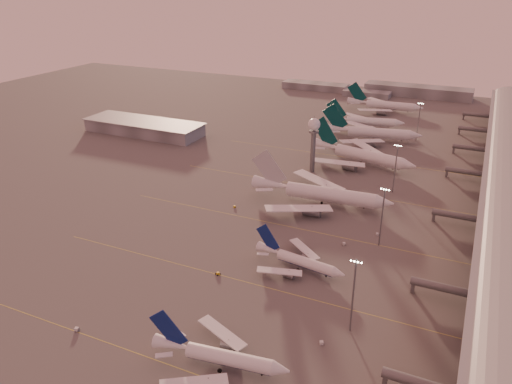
% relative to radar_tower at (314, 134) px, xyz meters
% --- Properties ---
extents(ground, '(700.00, 700.00, 0.00)m').
position_rel_radar_tower_xyz_m(ground, '(-5.00, -120.00, -20.95)').
color(ground, '#575555').
rests_on(ground, ground).
extents(taxiway_markings, '(180.00, 185.25, 0.02)m').
position_rel_radar_tower_xyz_m(taxiway_markings, '(25.00, -64.00, -20.94)').
color(taxiway_markings, gold).
rests_on(taxiway_markings, ground).
extents(hangar, '(82.00, 27.00, 8.50)m').
position_rel_radar_tower_xyz_m(hangar, '(-125.00, 20.00, -16.63)').
color(hangar, slate).
rests_on(hangar, ground).
extents(radar_tower, '(6.40, 6.40, 31.10)m').
position_rel_radar_tower_xyz_m(radar_tower, '(0.00, 0.00, 0.00)').
color(radar_tower, slate).
rests_on(radar_tower, ground).
extents(mast_a, '(3.60, 0.56, 25.00)m').
position_rel_radar_tower_xyz_m(mast_a, '(53.00, -120.00, -7.21)').
color(mast_a, slate).
rests_on(mast_a, ground).
extents(mast_b, '(3.60, 0.56, 25.00)m').
position_rel_radar_tower_xyz_m(mast_b, '(50.00, -65.00, -7.21)').
color(mast_b, slate).
rests_on(mast_b, ground).
extents(mast_c, '(3.60, 0.56, 25.00)m').
position_rel_radar_tower_xyz_m(mast_c, '(45.00, -10.00, -7.21)').
color(mast_c, slate).
rests_on(mast_c, ground).
extents(mast_d, '(3.60, 0.56, 25.00)m').
position_rel_radar_tower_xyz_m(mast_d, '(43.00, 80.00, -7.21)').
color(mast_d, slate).
rests_on(mast_d, ground).
extents(distant_horizon, '(165.00, 37.50, 9.00)m').
position_rel_radar_tower_xyz_m(distant_horizon, '(-2.38, 205.14, -17.06)').
color(distant_horizon, slate).
rests_on(distant_horizon, ground).
extents(narrowbody_near, '(39.77, 31.56, 15.58)m').
position_rel_radar_tower_xyz_m(narrowbody_near, '(24.87, -149.98, -17.80)').
color(narrowbody_near, white).
rests_on(narrowbody_near, ground).
extents(narrowbody_mid, '(36.23, 28.72, 14.21)m').
position_rel_radar_tower_xyz_m(narrowbody_mid, '(27.34, -94.37, -18.07)').
color(narrowbody_mid, white).
rests_on(narrowbody_mid, ground).
extents(widebody_white, '(67.24, 53.75, 23.64)m').
position_rel_radar_tower_xyz_m(widebody_white, '(17.36, -38.32, -16.85)').
color(widebody_white, white).
rests_on(widebody_white, ground).
extents(greentail_a, '(63.10, 50.38, 23.29)m').
position_rel_radar_tower_xyz_m(greentail_a, '(21.46, 22.39, -16.84)').
color(greentail_a, white).
rests_on(greentail_a, ground).
extents(greentail_b, '(62.52, 50.06, 22.89)m').
position_rel_radar_tower_xyz_m(greentail_b, '(17.08, 67.20, -16.91)').
color(greentail_b, white).
rests_on(greentail_b, ground).
extents(greentail_c, '(53.17, 42.51, 19.55)m').
position_rel_radar_tower_xyz_m(greentail_c, '(6.42, 94.80, -17.50)').
color(greentail_c, white).
rests_on(greentail_c, ground).
extents(greentail_d, '(58.72, 47.35, 21.32)m').
position_rel_radar_tower_xyz_m(greentail_d, '(9.56, 145.21, -17.18)').
color(greentail_d, white).
rests_on(greentail_d, ground).
extents(gsv_truck_a, '(6.32, 3.71, 2.41)m').
position_rel_radar_tower_xyz_m(gsv_truck_a, '(-21.06, -154.57, -19.72)').
color(gsv_truck_a, silver).
rests_on(gsv_truck_a, ground).
extents(gsv_catering_a, '(5.67, 4.42, 4.27)m').
position_rel_radar_tower_xyz_m(gsv_catering_a, '(47.39, -129.51, -18.82)').
color(gsv_catering_a, silver).
rests_on(gsv_catering_a, ground).
extents(gsv_tug_mid, '(3.78, 3.13, 0.93)m').
position_rel_radar_tower_xyz_m(gsv_tug_mid, '(2.36, -110.15, -20.47)').
color(gsv_tug_mid, gold).
rests_on(gsv_tug_mid, ground).
extents(gsv_truck_b, '(6.25, 3.75, 2.38)m').
position_rel_radar_tower_xyz_m(gsv_truck_b, '(37.91, -70.61, -19.74)').
color(gsv_truck_b, silver).
rests_on(gsv_truck_b, ground).
extents(gsv_truck_c, '(4.14, 4.88, 1.93)m').
position_rel_radar_tower_xyz_m(gsv_truck_c, '(-17.29, -57.73, -19.97)').
color(gsv_truck_c, gold).
rests_on(gsv_truck_c, ground).
extents(gsv_catering_b, '(5.16, 3.78, 3.88)m').
position_rel_radar_tower_xyz_m(gsv_catering_b, '(47.84, -56.92, -19.01)').
color(gsv_catering_b, silver).
rests_on(gsv_catering_b, ground).
extents(gsv_tug_far, '(2.65, 3.43, 0.86)m').
position_rel_radar_tower_xyz_m(gsv_tug_far, '(17.35, -26.15, -20.51)').
color(gsv_tug_far, silver).
rests_on(gsv_tug_far, ground).
extents(gsv_truck_d, '(2.38, 6.07, 2.44)m').
position_rel_radar_tower_xyz_m(gsv_truck_d, '(-34.19, 3.80, -19.71)').
color(gsv_truck_d, silver).
rests_on(gsv_truck_d, ground).
extents(gsv_tug_hangar, '(3.59, 2.95, 0.89)m').
position_rel_radar_tower_xyz_m(gsv_tug_hangar, '(37.82, 27.25, -20.49)').
color(gsv_tug_hangar, gold).
rests_on(gsv_tug_hangar, ground).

